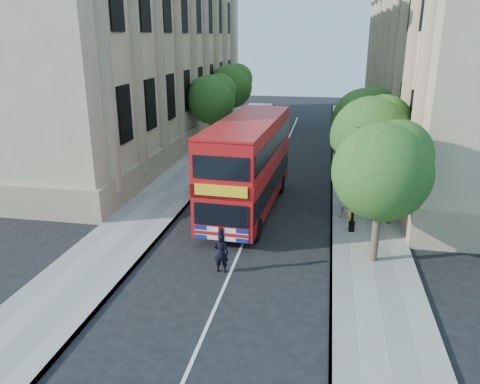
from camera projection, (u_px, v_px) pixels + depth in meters
The scene contains 17 objects.
ground at pixel (225, 285), 18.20m from camera, with size 120.00×120.00×0.00m, color black.
pavement_right at pixel (362, 206), 26.49m from camera, with size 3.50×80.00×0.12m, color gray.
pavement_left at pixel (169, 193), 28.51m from camera, with size 3.50×80.00×0.12m, color gray.
building_right at pixel (471, 38), 35.27m from camera, with size 12.00×38.00×18.00m, color tan.
building_left at pixel (127, 38), 40.13m from camera, with size 12.00×38.00×18.00m, color tan.
tree_right_near at pixel (383, 166), 18.65m from camera, with size 4.00×4.00×6.08m.
tree_right_mid at pixel (372, 132), 24.18m from camera, with size 4.20×4.20×6.37m.
tree_right_far at pixel (365, 116), 29.81m from camera, with size 4.00×4.00×6.15m.
tree_left_far at pixel (212, 97), 38.37m from camera, with size 4.00×4.00×6.30m.
tree_left_back at pixel (231, 84), 45.73m from camera, with size 4.20×4.20×6.65m.
lamp_post at pixel (355, 185), 22.11m from camera, with size 0.32×0.32×5.16m.
double_decker_bus at pixel (248, 163), 25.07m from camera, with size 3.39×10.86×4.95m.
box_van at pixel (218, 171), 28.79m from camera, with size 1.97×4.56×2.58m.
police_constable at pixel (221, 253), 18.94m from camera, with size 0.61×0.40×1.67m, color black.
woman_pedestrian at pixel (345, 201), 24.41m from camera, with size 0.84×0.66×1.73m, color silver.
child_a at pixel (389, 215), 23.62m from camera, with size 0.57×0.24×0.97m, color orange.
child_b at pixel (349, 213), 23.66m from camera, with size 0.70×0.40×1.08m, color #EEBF51.
Camera 1 is at (3.56, -15.72, 9.21)m, focal length 35.00 mm.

